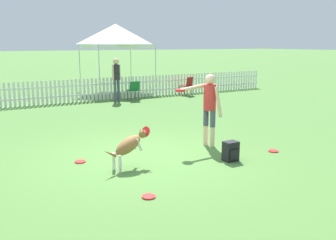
{
  "coord_description": "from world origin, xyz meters",
  "views": [
    {
      "loc": [
        -3.3,
        -6.65,
        2.3
      ],
      "look_at": [
        0.43,
        -0.26,
        0.78
      ],
      "focal_mm": 40.0,
      "sensor_mm": 36.0,
      "label": 1
    }
  ],
  "objects_px": {
    "spectator_standing": "(116,75)",
    "canopy_tent_main": "(116,36)",
    "frisbee_midfield": "(80,162)",
    "frisbee_near_handler": "(149,197)",
    "leaping_dog": "(129,145)",
    "frisbee_near_dog": "(273,151)",
    "handler_person": "(209,102)",
    "backpack_on_grass": "(231,151)",
    "folding_chair_center": "(187,84)",
    "folding_chair_blue_left": "(134,89)"
  },
  "relations": [
    {
      "from": "frisbee_near_dog",
      "to": "spectator_standing",
      "type": "height_order",
      "value": "spectator_standing"
    },
    {
      "from": "spectator_standing",
      "to": "handler_person",
      "type": "bearing_deg",
      "value": 65.37
    },
    {
      "from": "handler_person",
      "to": "folding_chair_blue_left",
      "type": "height_order",
      "value": "handler_person"
    },
    {
      "from": "backpack_on_grass",
      "to": "folding_chair_center",
      "type": "relative_size",
      "value": 0.47
    },
    {
      "from": "handler_person",
      "to": "spectator_standing",
      "type": "distance_m",
      "value": 7.26
    },
    {
      "from": "folding_chair_blue_left",
      "to": "folding_chair_center",
      "type": "distance_m",
      "value": 2.74
    },
    {
      "from": "leaping_dog",
      "to": "folding_chair_center",
      "type": "bearing_deg",
      "value": 127.88
    },
    {
      "from": "backpack_on_grass",
      "to": "spectator_standing",
      "type": "height_order",
      "value": "spectator_standing"
    },
    {
      "from": "frisbee_near_dog",
      "to": "folding_chair_blue_left",
      "type": "height_order",
      "value": "folding_chair_blue_left"
    },
    {
      "from": "frisbee_near_handler",
      "to": "folding_chair_center",
      "type": "xyz_separation_m",
      "value": [
        6.78,
        9.31,
        0.49
      ]
    },
    {
      "from": "frisbee_near_dog",
      "to": "spectator_standing",
      "type": "xyz_separation_m",
      "value": [
        -0.18,
        8.31,
        1.04
      ]
    },
    {
      "from": "folding_chair_center",
      "to": "spectator_standing",
      "type": "bearing_deg",
      "value": -20.05
    },
    {
      "from": "backpack_on_grass",
      "to": "canopy_tent_main",
      "type": "distance_m",
      "value": 11.82
    },
    {
      "from": "canopy_tent_main",
      "to": "frisbee_near_handler",
      "type": "bearing_deg",
      "value": -110.56
    },
    {
      "from": "handler_person",
      "to": "leaping_dog",
      "type": "relative_size",
      "value": 1.57
    },
    {
      "from": "spectator_standing",
      "to": "canopy_tent_main",
      "type": "bearing_deg",
      "value": -131.31
    },
    {
      "from": "folding_chair_center",
      "to": "spectator_standing",
      "type": "distance_m",
      "value": 3.54
    },
    {
      "from": "frisbee_midfield",
      "to": "folding_chair_center",
      "type": "bearing_deg",
      "value": 44.76
    },
    {
      "from": "frisbee_midfield",
      "to": "backpack_on_grass",
      "type": "relative_size",
      "value": 0.54
    },
    {
      "from": "handler_person",
      "to": "frisbee_near_handler",
      "type": "height_order",
      "value": "handler_person"
    },
    {
      "from": "canopy_tent_main",
      "to": "spectator_standing",
      "type": "height_order",
      "value": "canopy_tent_main"
    },
    {
      "from": "frisbee_near_handler",
      "to": "frisbee_near_dog",
      "type": "relative_size",
      "value": 1.0
    },
    {
      "from": "frisbee_near_handler",
      "to": "spectator_standing",
      "type": "relative_size",
      "value": 0.12
    },
    {
      "from": "frisbee_near_dog",
      "to": "canopy_tent_main",
      "type": "height_order",
      "value": "canopy_tent_main"
    },
    {
      "from": "frisbee_midfield",
      "to": "canopy_tent_main",
      "type": "bearing_deg",
      "value": 63.58
    },
    {
      "from": "frisbee_near_handler",
      "to": "folding_chair_center",
      "type": "distance_m",
      "value": 11.53
    },
    {
      "from": "leaping_dog",
      "to": "spectator_standing",
      "type": "distance_m",
      "value": 8.29
    },
    {
      "from": "handler_person",
      "to": "frisbee_midfield",
      "type": "bearing_deg",
      "value": 71.35
    },
    {
      "from": "canopy_tent_main",
      "to": "leaping_dog",
      "type": "bearing_deg",
      "value": -111.5
    },
    {
      "from": "backpack_on_grass",
      "to": "canopy_tent_main",
      "type": "relative_size",
      "value": 0.12
    },
    {
      "from": "handler_person",
      "to": "backpack_on_grass",
      "type": "height_order",
      "value": "handler_person"
    },
    {
      "from": "leaping_dog",
      "to": "frisbee_near_dog",
      "type": "bearing_deg",
      "value": 66.48
    },
    {
      "from": "spectator_standing",
      "to": "leaping_dog",
      "type": "bearing_deg",
      "value": 50.56
    },
    {
      "from": "handler_person",
      "to": "folding_chair_blue_left",
      "type": "bearing_deg",
      "value": -24.86
    },
    {
      "from": "folding_chair_center",
      "to": "frisbee_midfield",
      "type": "bearing_deg",
      "value": 21.87
    },
    {
      "from": "leaping_dog",
      "to": "frisbee_near_dog",
      "type": "xyz_separation_m",
      "value": [
        3.14,
        -0.59,
        -0.43
      ]
    },
    {
      "from": "leaping_dog",
      "to": "folding_chair_blue_left",
      "type": "distance_m",
      "value": 8.58
    },
    {
      "from": "folding_chair_blue_left",
      "to": "folding_chair_center",
      "type": "height_order",
      "value": "folding_chair_center"
    },
    {
      "from": "frisbee_near_dog",
      "to": "folding_chair_center",
      "type": "bearing_deg",
      "value": 68.66
    },
    {
      "from": "frisbee_near_handler",
      "to": "backpack_on_grass",
      "type": "distance_m",
      "value": 2.39
    },
    {
      "from": "leaping_dog",
      "to": "backpack_on_grass",
      "type": "bearing_deg",
      "value": 59.15
    },
    {
      "from": "frisbee_near_dog",
      "to": "backpack_on_grass",
      "type": "bearing_deg",
      "value": -178.4
    },
    {
      "from": "frisbee_near_dog",
      "to": "frisbee_midfield",
      "type": "height_order",
      "value": "same"
    },
    {
      "from": "leaping_dog",
      "to": "backpack_on_grass",
      "type": "relative_size",
      "value": 2.63
    },
    {
      "from": "leaping_dog",
      "to": "handler_person",
      "type": "bearing_deg",
      "value": 90.16
    },
    {
      "from": "frisbee_near_handler",
      "to": "backpack_on_grass",
      "type": "height_order",
      "value": "backpack_on_grass"
    },
    {
      "from": "leaping_dog",
      "to": "spectator_standing",
      "type": "bearing_deg",
      "value": 146.15
    },
    {
      "from": "leaping_dog",
      "to": "canopy_tent_main",
      "type": "xyz_separation_m",
      "value": [
        4.22,
        10.71,
        2.19
      ]
    },
    {
      "from": "handler_person",
      "to": "frisbee_near_dog",
      "type": "bearing_deg",
      "value": -151.73
    },
    {
      "from": "frisbee_near_handler",
      "to": "canopy_tent_main",
      "type": "xyz_separation_m",
      "value": [
        4.55,
        12.12,
        2.62
      ]
    }
  ]
}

